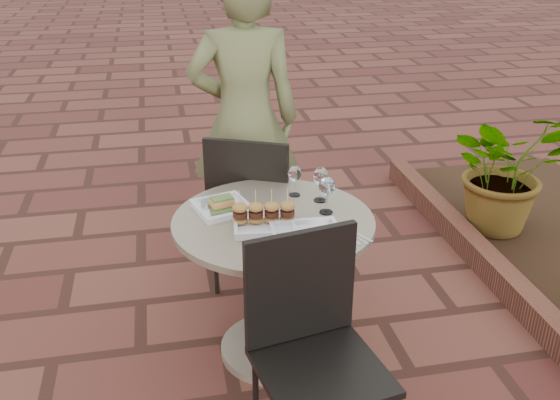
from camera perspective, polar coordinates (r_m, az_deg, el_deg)
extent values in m
plane|color=brown|center=(3.24, -5.08, -12.61)|extent=(60.00, 60.00, 0.00)
cylinder|color=gray|center=(3.15, -0.55, -13.32)|extent=(0.52, 0.52, 0.04)
cylinder|color=gray|center=(2.95, -0.58, -8.31)|extent=(0.08, 0.08, 0.70)
cylinder|color=#9E9177|center=(2.77, -0.61, -2.02)|extent=(0.90, 0.90, 0.03)
cube|color=black|center=(3.47, -2.11, -0.97)|extent=(0.58, 0.58, 0.03)
cube|color=black|center=(3.19, -3.11, 1.50)|extent=(0.41, 0.21, 0.46)
cylinder|color=black|center=(3.70, 1.55, -3.18)|extent=(0.02, 0.02, 0.44)
cylinder|color=black|center=(3.78, -4.10, -2.56)|extent=(0.02, 0.02, 0.44)
cylinder|color=black|center=(3.38, 0.25, -6.19)|extent=(0.02, 0.02, 0.44)
cylinder|color=black|center=(3.47, -5.91, -5.42)|extent=(0.02, 0.02, 0.44)
cube|color=black|center=(2.36, 3.83, -15.39)|extent=(0.51, 0.51, 0.03)
cube|color=black|center=(2.35, 1.88, -7.84)|extent=(0.44, 0.11, 0.46)
cylinder|color=black|center=(2.59, -2.22, -17.75)|extent=(0.02, 0.02, 0.44)
cylinder|color=black|center=(2.70, 5.65, -15.61)|extent=(0.02, 0.02, 0.44)
imported|color=brown|center=(3.59, -3.26, 7.28)|extent=(0.67, 0.48, 1.75)
cube|color=silver|center=(2.85, -5.30, -0.80)|extent=(0.29, 0.29, 0.01)
cube|color=#EF9954|center=(2.84, -5.33, -0.20)|extent=(0.12, 0.09, 0.03)
cube|color=#4F662E|center=(2.83, -5.35, 0.18)|extent=(0.11, 0.09, 0.01)
cube|color=silver|center=(2.71, -1.48, -2.20)|extent=(0.29, 0.29, 0.01)
cube|color=silver|center=(2.58, 2.54, -3.65)|extent=(0.30, 0.30, 0.01)
ellipsoid|color=#EE6289|center=(2.51, 1.89, -4.16)|extent=(0.05, 0.04, 0.02)
cylinder|color=white|center=(2.83, 4.23, -1.10)|extent=(0.06, 0.06, 0.00)
cylinder|color=white|center=(2.81, 4.26, -0.36)|extent=(0.01, 0.01, 0.08)
ellipsoid|color=white|center=(2.77, 4.31, 1.23)|extent=(0.07, 0.07, 0.09)
cylinder|color=white|center=(2.77, 4.31, 1.13)|extent=(0.06, 0.06, 0.04)
cylinder|color=white|center=(2.99, 1.35, 0.49)|extent=(0.05, 0.05, 0.00)
cylinder|color=white|center=(2.97, 1.36, 1.10)|extent=(0.01, 0.01, 0.07)
ellipsoid|color=white|center=(2.94, 1.37, 2.41)|extent=(0.06, 0.06, 0.08)
cylinder|color=white|center=(2.94, 3.69, -0.01)|extent=(0.06, 0.06, 0.00)
cylinder|color=white|center=(2.92, 3.71, 0.69)|extent=(0.01, 0.01, 0.07)
ellipsoid|color=white|center=(2.89, 3.75, 2.17)|extent=(0.07, 0.07, 0.09)
cylinder|color=silver|center=(2.86, -6.69, -0.48)|extent=(0.06, 0.06, 0.04)
cube|color=brown|center=(3.88, 18.56, -5.60)|extent=(0.12, 3.00, 0.15)
imported|color=#33662D|center=(4.21, 19.97, 2.75)|extent=(0.83, 0.74, 0.83)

